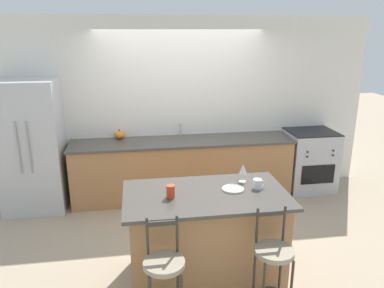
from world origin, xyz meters
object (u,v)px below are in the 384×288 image
refrigerator (32,146)px  oven_range (309,160)px  bar_stool_near (164,275)px  wine_glass (243,169)px  tumbler_cup (171,191)px  bar_stool_far (273,262)px  dinner_plate (233,189)px  coffee_mug (258,184)px  pumpkin_decoration (119,135)px

refrigerator → oven_range: refrigerator is taller
bar_stool_near → wine_glass: (0.91, 0.90, 0.54)m
bar_stool_near → tumbler_cup: (0.12, 0.64, 0.46)m
bar_stool_far → dinner_plate: (-0.19, 0.69, 0.40)m
coffee_mug → tumbler_cup: (-0.89, -0.08, 0.01)m
refrigerator → bar_stool_far: bearing=-45.4°
bar_stool_far → coffee_mug: size_ratio=8.40×
wine_glass → coffee_mug: size_ratio=1.62×
tumbler_cup → wine_glass: bearing=18.7°
wine_glass → coffee_mug: wine_glass is taller
wine_glass → tumbler_cup: bearing=-161.3°
bar_stool_far → tumbler_cup: (-0.83, 0.61, 0.46)m
oven_range → bar_stool_far: 3.11m
bar_stool_near → oven_range: bearing=46.4°
bar_stool_near → bar_stool_far: bearing=1.7°
dinner_plate → tumbler_cup: 0.65m
oven_range → bar_stool_near: (-2.56, -2.69, 0.08)m
refrigerator → coffee_mug: 3.28m
coffee_mug → tumbler_cup: size_ratio=0.98×
bar_stool_near → bar_stool_far: same height
oven_range → pumpkin_decoration: pumpkin_decoration is taller
dinner_plate → tumbler_cup: size_ratio=1.79×
refrigerator → oven_range: size_ratio=1.93×
oven_range → dinner_plate: size_ratio=4.30×
bar_stool_far → pumpkin_decoration: pumpkin_decoration is taller
refrigerator → dinner_plate: (2.39, -1.93, 0.03)m
coffee_mug → bar_stool_far: bearing=-95.3°
bar_stool_far → tumbler_cup: size_ratio=8.24×
wine_glass → pumpkin_decoration: (-1.34, 2.01, -0.12)m
coffee_mug → pumpkin_decoration: (-1.44, 2.20, -0.03)m
oven_range → bar_stool_near: 3.71m
wine_glass → tumbler_cup: 0.84m
tumbler_cup → dinner_plate: bearing=7.6°
oven_range → pumpkin_decoration: (-2.99, 0.23, 0.49)m
refrigerator → coffee_mug: bearing=-36.2°
refrigerator → tumbler_cup: 2.68m
bar_stool_far → coffee_mug: (0.06, 0.68, 0.44)m
bar_stool_far → dinner_plate: 0.82m
refrigerator → dinner_plate: bearing=-38.9°
oven_range → refrigerator: bearing=-179.5°
bar_stool_far → tumbler_cup: tumbler_cup is taller
coffee_mug → pumpkin_decoration: bearing=123.2°
pumpkin_decoration → dinner_plate: bearing=-61.5°
tumbler_cup → bar_stool_near: bearing=-101.0°
bar_stool_far → pumpkin_decoration: (-1.38, 2.89, 0.41)m
bar_stool_far → oven_range: bearing=58.8°
bar_stool_near → dinner_plate: (0.76, 0.72, 0.40)m
refrigerator → pumpkin_decoration: (1.20, 0.26, 0.04)m
bar_stool_near → coffee_mug: size_ratio=8.40×
oven_range → tumbler_cup: 3.23m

